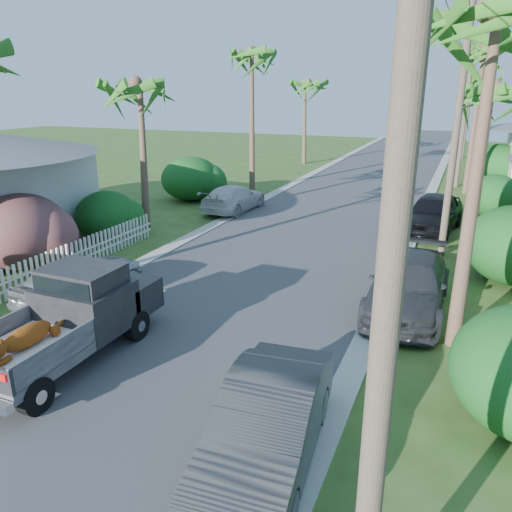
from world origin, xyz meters
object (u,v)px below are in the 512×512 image
at_px(parked_car_rm, 409,285).
at_px(palm_r_b, 492,89).
at_px(palm_l_b, 138,84).
at_px(palm_r_c, 485,47).
at_px(utility_pole_b, 456,130).
at_px(palm_r_d, 484,78).
at_px(utility_pole_c, 465,112).
at_px(parked_car_lf, 234,198).
at_px(palm_l_c, 252,53).
at_px(pickup_truck, 77,313).
at_px(parked_car_rn, 267,427).
at_px(palm_r_a, 499,12).
at_px(utility_pole_a, 392,259).
at_px(palm_l_d, 306,82).
at_px(parked_car_ln, 81,277).
at_px(utility_pole_d, 469,105).
at_px(parked_car_rf, 433,214).

relative_size(parked_car_rm, palm_r_b, 0.70).
height_order(palm_l_b, palm_r_c, palm_r_c).
bearing_deg(utility_pole_b, palm_r_d, 88.09).
bearing_deg(utility_pole_c, parked_car_lf, -131.85).
height_order(palm_l_c, utility_pole_c, palm_l_c).
bearing_deg(utility_pole_b, pickup_truck, -124.16).
distance_m(parked_car_rn, palm_r_a, 9.23).
relative_size(palm_l_b, palm_r_c, 0.79).
height_order(parked_car_rn, palm_r_b, palm_r_b).
distance_m(palm_r_c, utility_pole_a, 28.23).
distance_m(palm_l_c, palm_l_d, 12.10).
distance_m(utility_pole_a, utility_pole_c, 30.00).
distance_m(parked_car_lf, utility_pole_b, 11.56).
bearing_deg(palm_l_d, parked_car_rn, -73.34).
bearing_deg(palm_l_d, palm_l_c, -87.61).
relative_size(pickup_truck, palm_r_b, 0.71).
bearing_deg(palm_l_c, parked_car_lf, -76.33).
bearing_deg(palm_r_d, parked_car_rm, -92.64).
height_order(parked_car_rn, utility_pole_c, utility_pole_c).
bearing_deg(palm_l_c, palm_l_d, 92.39).
distance_m(pickup_truck, palm_l_d, 32.77).
distance_m(parked_car_ln, palm_r_b, 15.80).
height_order(palm_l_c, utility_pole_d, palm_l_c).
bearing_deg(palm_r_b, palm_l_d, 124.59).
relative_size(parked_car_ln, palm_r_d, 0.51).
bearing_deg(palm_r_c, palm_r_d, 88.77).
bearing_deg(palm_l_d, parked_car_rm, -66.54).
bearing_deg(parked_car_rm, parked_car_rf, 89.85).
distance_m(parked_car_rn, parked_car_lf, 18.26).
height_order(parked_car_lf, utility_pole_a, utility_pole_a).
height_order(parked_car_lf, utility_pole_c, utility_pole_c).
relative_size(palm_l_d, palm_r_b, 1.07).
bearing_deg(palm_r_c, parked_car_rn, -95.77).
bearing_deg(utility_pole_c, palm_r_b, -85.60).
bearing_deg(utility_pole_b, palm_l_c, 142.19).
bearing_deg(palm_l_b, palm_l_d, 89.22).
relative_size(parked_car_rm, parked_car_lf, 1.12).
height_order(parked_car_rn, utility_pole_d, utility_pole_d).
bearing_deg(utility_pole_b, palm_r_b, 63.43).
height_order(parked_car_lf, palm_r_c, palm_r_c).
bearing_deg(palm_l_b, parked_car_lf, 64.84).
height_order(parked_car_rn, palm_l_d, palm_l_d).
relative_size(pickup_truck, utility_pole_d, 0.57).
distance_m(parked_car_rm, palm_r_d, 33.08).
xyz_separation_m(parked_car_rm, utility_pole_a, (0.60, -9.50, 3.87)).
bearing_deg(palm_r_d, utility_pole_c, -94.29).
height_order(parked_car_rm, palm_r_b, palm_r_b).
distance_m(palm_l_c, palm_r_d, 21.95).
distance_m(palm_r_d, utility_pole_d, 3.79).
distance_m(utility_pole_b, utility_pole_c, 15.00).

